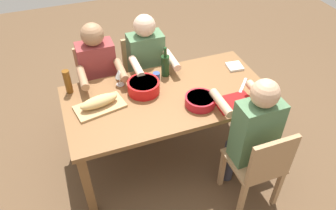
# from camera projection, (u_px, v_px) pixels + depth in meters

# --- Properties ---
(ground_plane) EXTENTS (8.00, 8.00, 0.00)m
(ground_plane) POSITION_uv_depth(u_px,v_px,m) (168.00, 152.00, 3.30)
(ground_plane) COLOR brown
(dining_table) EXTENTS (1.76, 0.90, 0.74)m
(dining_table) POSITION_uv_depth(u_px,v_px,m) (168.00, 103.00, 2.88)
(dining_table) COLOR brown
(dining_table) RESTS_ON ground_plane
(chair_far_center) EXTENTS (0.40, 0.40, 0.85)m
(chair_far_center) POSITION_uv_depth(u_px,v_px,m) (143.00, 72.00, 3.54)
(chair_far_center) COLOR #A87F56
(chair_far_center) RESTS_ON ground_plane
(diner_far_center) EXTENTS (0.41, 0.53, 1.20)m
(diner_far_center) POSITION_uv_depth(u_px,v_px,m) (148.00, 64.00, 3.27)
(diner_far_center) COLOR #2D2D38
(diner_far_center) RESTS_ON ground_plane
(chair_far_left) EXTENTS (0.40, 0.40, 0.85)m
(chair_far_left) POSITION_uv_depth(u_px,v_px,m) (99.00, 81.00, 3.41)
(chair_far_left) COLOR #A87F56
(chair_far_left) RESTS_ON ground_plane
(diner_far_left) EXTENTS (0.41, 0.53, 1.20)m
(diner_far_left) POSITION_uv_depth(u_px,v_px,m) (99.00, 74.00, 3.14)
(diner_far_left) COLOR #2D2D38
(diner_far_left) RESTS_ON ground_plane
(chair_near_right) EXTENTS (0.40, 0.40, 0.85)m
(chair_near_right) POSITION_uv_depth(u_px,v_px,m) (260.00, 165.00, 2.57)
(chair_near_right) COLOR #A87F56
(chair_near_right) RESTS_ON ground_plane
(diner_near_right) EXTENTS (0.41, 0.53, 1.20)m
(diner_near_right) POSITION_uv_depth(u_px,v_px,m) (252.00, 130.00, 2.56)
(diner_near_right) COLOR #2D2D38
(diner_near_right) RESTS_ON ground_plane
(serving_bowl_salad) EXTENTS (0.28, 0.28, 0.10)m
(serving_bowl_salad) POSITION_uv_depth(u_px,v_px,m) (144.00, 86.00, 2.82)
(serving_bowl_salad) COLOR red
(serving_bowl_salad) RESTS_ON dining_table
(serving_bowl_fruit) EXTENTS (0.25, 0.25, 0.08)m
(serving_bowl_fruit) POSITION_uv_depth(u_px,v_px,m) (200.00, 100.00, 2.70)
(serving_bowl_fruit) COLOR #B21923
(serving_bowl_fruit) RESTS_ON dining_table
(cutting_board) EXTENTS (0.43, 0.29, 0.02)m
(cutting_board) POSITION_uv_depth(u_px,v_px,m) (100.00, 107.00, 2.69)
(cutting_board) COLOR tan
(cutting_board) RESTS_ON dining_table
(bread_loaf) EXTENTS (0.34, 0.17, 0.09)m
(bread_loaf) POSITION_uv_depth(u_px,v_px,m) (99.00, 101.00, 2.66)
(bread_loaf) COLOR tan
(bread_loaf) RESTS_ON cutting_board
(wine_bottle) EXTENTS (0.08, 0.08, 0.29)m
(wine_bottle) POSITION_uv_depth(u_px,v_px,m) (165.00, 65.00, 2.98)
(wine_bottle) COLOR #193819
(wine_bottle) RESTS_ON dining_table
(beer_bottle) EXTENTS (0.06, 0.06, 0.22)m
(beer_bottle) POSITION_uv_depth(u_px,v_px,m) (68.00, 82.00, 2.79)
(beer_bottle) COLOR brown
(beer_bottle) RESTS_ON dining_table
(wine_glass) EXTENTS (0.08, 0.08, 0.17)m
(wine_glass) POSITION_uv_depth(u_px,v_px,m) (119.00, 74.00, 2.86)
(wine_glass) COLOR silver
(wine_glass) RESTS_ON dining_table
(cup_far_center) EXTENTS (0.06, 0.06, 0.08)m
(cup_far_center) POSITION_uv_depth(u_px,v_px,m) (156.00, 77.00, 2.96)
(cup_far_center) COLOR #334C8C
(cup_far_center) RESTS_ON dining_table
(placemat_near_right) EXTENTS (0.32, 0.23, 0.01)m
(placemat_near_right) POSITION_uv_depth(u_px,v_px,m) (234.00, 103.00, 2.74)
(placemat_near_right) COLOR maroon
(placemat_near_right) RESTS_ON dining_table
(carving_knife) EXTENTS (0.18, 0.18, 0.01)m
(carving_knife) POSITION_uv_depth(u_px,v_px,m) (243.00, 85.00, 2.92)
(carving_knife) COLOR silver
(carving_knife) RESTS_ON dining_table
(napkin_stack) EXTENTS (0.15, 0.15, 0.02)m
(napkin_stack) POSITION_uv_depth(u_px,v_px,m) (235.00, 66.00, 3.14)
(napkin_stack) COLOR white
(napkin_stack) RESTS_ON dining_table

